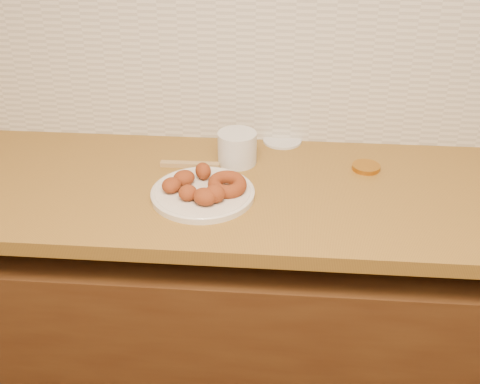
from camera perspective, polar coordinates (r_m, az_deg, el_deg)
name	(u,v)px	position (r m, az deg, el deg)	size (l,w,h in m)	color
base_cabinet	(336,331)	(1.95, 9.11, -12.85)	(3.60, 0.60, 0.77)	#4F2F15
butcher_block	(116,186)	(1.71, -11.72, 0.54)	(2.30, 0.62, 0.04)	olive
backsplash	(354,46)	(1.80, 10.74, 13.40)	(3.60, 0.02, 0.60)	beige
donut_plate	(203,194)	(1.58, -3.55, -0.17)	(0.27, 0.27, 0.02)	beige
ring_donut	(227,184)	(1.57, -1.24, 0.75)	(0.10, 0.10, 0.04)	brown
fried_dough_chunks	(195,186)	(1.56, -4.28, 0.54)	(0.18, 0.20, 0.05)	brown
plastic_tub	(237,148)	(1.73, -0.27, 4.20)	(0.11, 0.11, 0.09)	silver
tub_lid	(282,140)	(1.88, 4.03, 4.91)	(0.12, 0.12, 0.01)	silver
brass_jar_lid	(366,167)	(1.75, 11.86, 2.32)	(0.08, 0.08, 0.01)	#BA7A24
wooden_utensil	(190,165)	(1.73, -4.76, 2.61)	(0.17, 0.02, 0.01)	#A4834F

